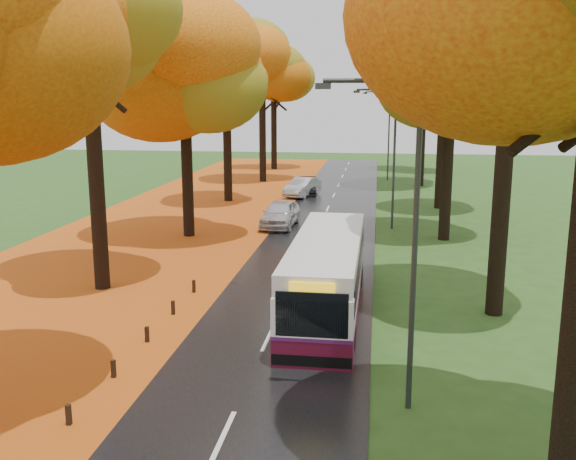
% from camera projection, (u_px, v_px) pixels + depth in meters
% --- Properties ---
extents(road, '(6.50, 90.00, 0.04)m').
position_uv_depth(road, '(311.00, 246.00, 32.91)').
color(road, black).
rests_on(road, ground).
extents(centre_line, '(0.12, 90.00, 0.01)m').
position_uv_depth(centre_line, '(311.00, 245.00, 32.91)').
color(centre_line, silver).
rests_on(centre_line, road).
extents(leaf_verge, '(12.00, 90.00, 0.02)m').
position_uv_depth(leaf_verge, '(143.00, 240.00, 34.14)').
color(leaf_verge, '#9C4C0E').
rests_on(leaf_verge, ground).
extents(leaf_drift, '(0.90, 90.00, 0.01)m').
position_uv_depth(leaf_drift, '(253.00, 243.00, 33.32)').
color(leaf_drift, '#CF4C15').
rests_on(leaf_drift, road).
extents(trees_left, '(9.20, 74.00, 13.88)m').
position_uv_depth(trees_left, '(181.00, 58.00, 33.93)').
color(trees_left, black).
rests_on(trees_left, ground).
extents(trees_right, '(9.30, 74.20, 13.96)m').
position_uv_depth(trees_right, '(460.00, 52.00, 31.80)').
color(trees_right, black).
rests_on(trees_right, ground).
extents(bollard_row, '(0.11, 23.51, 0.52)m').
position_uv_depth(bollard_row, '(40.00, 445.00, 13.69)').
color(bollard_row, black).
rests_on(bollard_row, ground).
extents(streetlamp_near, '(2.45, 0.18, 8.00)m').
position_uv_depth(streetlamp_near, '(405.00, 221.00, 14.94)').
color(streetlamp_near, '#333538').
rests_on(streetlamp_near, ground).
extents(streetlamp_mid, '(2.45, 0.18, 8.00)m').
position_uv_depth(streetlamp_mid, '(390.00, 147.00, 36.26)').
color(streetlamp_mid, '#333538').
rests_on(streetlamp_mid, ground).
extents(streetlamp_far, '(2.45, 0.18, 8.00)m').
position_uv_depth(streetlamp_far, '(386.00, 128.00, 57.58)').
color(streetlamp_far, '#333538').
rests_on(streetlamp_far, ground).
extents(bus, '(2.37, 10.16, 2.67)m').
position_uv_depth(bus, '(327.00, 274.00, 22.53)').
color(bus, '#4C0B21').
rests_on(bus, road).
extents(car_white, '(2.07, 4.62, 1.54)m').
position_uv_depth(car_white, '(280.00, 214.00, 37.47)').
color(car_white, silver).
rests_on(car_white, road).
extents(car_silver, '(2.61, 4.48, 1.40)m').
position_uv_depth(car_silver, '(302.00, 187.00, 48.82)').
color(car_silver, gray).
rests_on(car_silver, road).
extents(car_dark, '(1.93, 4.14, 1.17)m').
position_uv_depth(car_dark, '(306.00, 186.00, 50.11)').
color(car_dark, black).
rests_on(car_dark, road).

